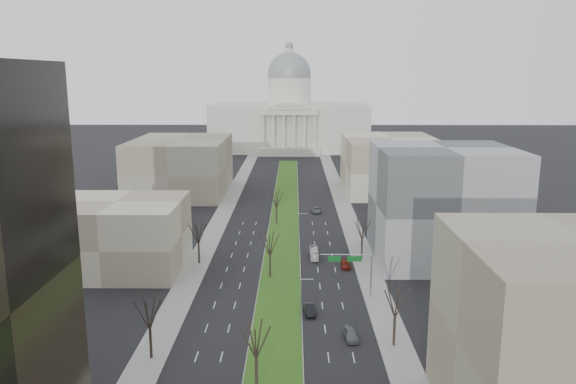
# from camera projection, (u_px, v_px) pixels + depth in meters

# --- Properties ---
(ground) EXTENTS (600.00, 600.00, 0.00)m
(ground) POSITION_uv_depth(u_px,v_px,m) (284.00, 224.00, 148.40)
(ground) COLOR black
(ground) RESTS_ON ground
(median) EXTENTS (8.00, 222.03, 0.20)m
(median) POSITION_uv_depth(u_px,v_px,m) (284.00, 225.00, 147.39)
(median) COLOR #999993
(median) RESTS_ON ground
(sidewalk_left) EXTENTS (5.00, 330.00, 0.15)m
(sidewalk_left) POSITION_uv_depth(u_px,v_px,m) (203.00, 253.00, 124.11)
(sidewalk_left) COLOR gray
(sidewalk_left) RESTS_ON ground
(sidewalk_right) EXTENTS (5.00, 330.00, 0.15)m
(sidewalk_right) POSITION_uv_depth(u_px,v_px,m) (361.00, 253.00, 123.73)
(sidewalk_right) COLOR gray
(sidewalk_right) RESTS_ON ground
(capitol) EXTENTS (80.00, 46.00, 55.00)m
(capitol) POSITION_uv_depth(u_px,v_px,m) (289.00, 119.00, 291.45)
(capitol) COLOR beige
(capitol) RESTS_ON ground
(building_beige_left) EXTENTS (26.00, 22.00, 14.00)m
(building_beige_left) POSITION_uv_depth(u_px,v_px,m) (118.00, 235.00, 113.07)
(building_beige_left) COLOR tan
(building_beige_left) RESTS_ON ground
(building_grey_right) EXTENTS (28.00, 26.00, 24.00)m
(building_grey_right) POSITION_uv_depth(u_px,v_px,m) (443.00, 204.00, 118.16)
(building_grey_right) COLOR #5A5D5F
(building_grey_right) RESTS_ON ground
(building_far_left) EXTENTS (30.00, 40.00, 18.00)m
(building_far_left) POSITION_uv_depth(u_px,v_px,m) (181.00, 166.00, 186.08)
(building_far_left) COLOR gray
(building_far_left) RESTS_ON ground
(building_far_right) EXTENTS (30.00, 40.00, 18.00)m
(building_far_right) POSITION_uv_depth(u_px,v_px,m) (389.00, 164.00, 190.21)
(building_far_right) COLOR tan
(building_far_right) RESTS_ON ground
(tree_left_mid) EXTENTS (5.40, 5.40, 9.72)m
(tree_left_mid) POSITION_uv_depth(u_px,v_px,m) (149.00, 311.00, 76.69)
(tree_left_mid) COLOR black
(tree_left_mid) RESTS_ON ground
(tree_left_far) EXTENTS (5.28, 5.28, 9.50)m
(tree_left_far) POSITION_uv_depth(u_px,v_px,m) (198.00, 232.00, 115.87)
(tree_left_far) COLOR black
(tree_left_far) RESTS_ON ground
(tree_right_mid) EXTENTS (5.52, 5.52, 9.94)m
(tree_right_mid) POSITION_uv_depth(u_px,v_px,m) (396.00, 300.00, 80.19)
(tree_right_mid) COLOR black
(tree_right_mid) RESTS_ON ground
(tree_right_far) EXTENTS (5.04, 5.04, 9.07)m
(tree_right_far) POSITION_uv_depth(u_px,v_px,m) (362.00, 229.00, 119.47)
(tree_right_far) COLOR black
(tree_right_far) RESTS_ON ground
(tree_median_a) EXTENTS (5.40, 5.40, 9.72)m
(tree_median_a) POSITION_uv_depth(u_px,v_px,m) (256.00, 339.00, 68.69)
(tree_median_a) COLOR black
(tree_median_a) RESTS_ON ground
(tree_median_b) EXTENTS (5.40, 5.40, 9.72)m
(tree_median_b) POSITION_uv_depth(u_px,v_px,m) (270.00, 243.00, 107.84)
(tree_median_b) COLOR black
(tree_median_b) RESTS_ON ground
(tree_median_c) EXTENTS (5.40, 5.40, 9.72)m
(tree_median_c) POSITION_uv_depth(u_px,v_px,m) (276.00, 198.00, 146.99)
(tree_median_c) COLOR black
(tree_median_c) RESTS_ON ground
(streetlamp_median_b) EXTENTS (1.90, 0.20, 9.16)m
(streetlamp_median_b) POSITION_uv_depth(u_px,v_px,m) (301.00, 306.00, 83.76)
(streetlamp_median_b) COLOR gray
(streetlamp_median_b) RESTS_ON ground
(streetlamp_median_c) EXTENTS (1.90, 0.20, 9.16)m
(streetlamp_median_c) POSITION_uv_depth(u_px,v_px,m) (299.00, 233.00, 122.90)
(streetlamp_median_c) COLOR gray
(streetlamp_median_c) RESTS_ON ground
(mast_arm_signs) EXTENTS (9.12, 0.24, 8.09)m
(mast_arm_signs) POSITION_uv_depth(u_px,v_px,m) (356.00, 265.00, 98.09)
(mast_arm_signs) COLOR gray
(mast_arm_signs) RESTS_ON ground
(car_grey_near) EXTENTS (2.18, 4.76, 1.58)m
(car_grey_near) POSITION_uv_depth(u_px,v_px,m) (351.00, 334.00, 83.65)
(car_grey_near) COLOR #575A60
(car_grey_near) RESTS_ON ground
(car_black) EXTENTS (2.17, 4.96, 1.58)m
(car_black) POSITION_uv_depth(u_px,v_px,m) (309.00, 309.00, 92.53)
(car_black) COLOR black
(car_black) RESTS_ON ground
(car_red) EXTENTS (1.89, 4.64, 1.35)m
(car_red) POSITION_uv_depth(u_px,v_px,m) (346.00, 264.00, 114.86)
(car_red) COLOR #61160D
(car_red) RESTS_ON ground
(car_grey_far) EXTENTS (2.68, 5.37, 1.46)m
(car_grey_far) POSITION_uv_depth(u_px,v_px,m) (316.00, 210.00, 160.62)
(car_grey_far) COLOR #575960
(car_grey_far) RESTS_ON ground
(box_van) EXTENTS (1.74, 7.22, 2.01)m
(box_van) POSITION_uv_depth(u_px,v_px,m) (314.00, 253.00, 120.95)
(box_van) COLOR white
(box_van) RESTS_ON ground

